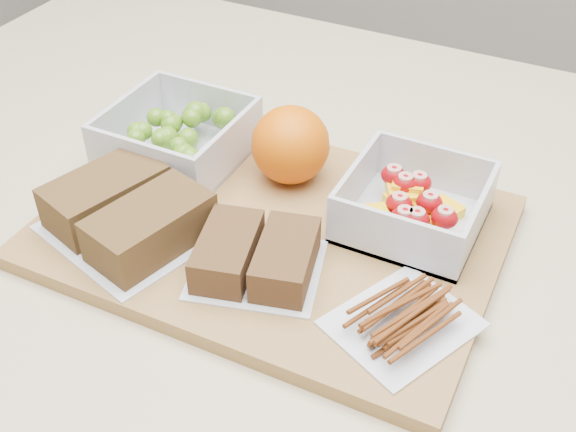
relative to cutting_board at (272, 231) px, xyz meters
name	(u,v)px	position (x,y,z in m)	size (l,w,h in m)	color
cutting_board	(272,231)	(0.00, 0.00, 0.00)	(0.42, 0.30, 0.02)	#9D7541
grape_container	(179,137)	(-0.14, 0.06, 0.03)	(0.13, 0.13, 0.06)	silver
fruit_container	(413,207)	(0.12, 0.06, 0.03)	(0.12, 0.12, 0.05)	silver
orange	(290,145)	(-0.02, 0.08, 0.05)	(0.08, 0.08, 0.08)	#E46005
sandwich_bag_left	(128,212)	(-0.11, -0.07, 0.03)	(0.18, 0.16, 0.04)	silver
sandwich_bag_center	(256,256)	(0.02, -0.06, 0.03)	(0.13, 0.13, 0.03)	silver
pretzel_bag	(403,314)	(0.15, -0.07, 0.02)	(0.13, 0.14, 0.03)	silver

